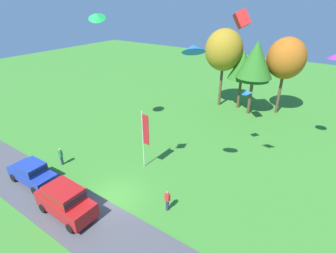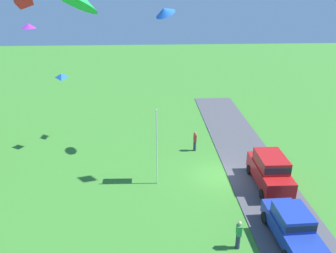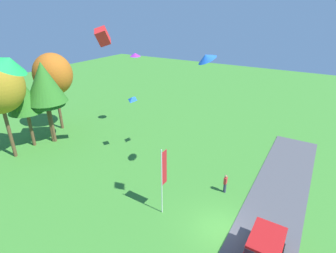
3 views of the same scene
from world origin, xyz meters
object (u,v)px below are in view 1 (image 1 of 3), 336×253
at_px(tree_right_of_center, 256,59).
at_px(car_suv_far_end, 65,200).
at_px(car_sedan_mid_row, 32,172).
at_px(person_watching_sky, 167,200).
at_px(kite_box_high_left, 242,19).
at_px(kite_delta_topmost, 336,56).
at_px(flag_banner, 145,133).
at_px(tree_far_right, 243,65).
at_px(tree_center_back, 286,59).
at_px(kite_delta_mid_center, 97,16).
at_px(tree_left_of_center, 224,50).
at_px(kite_delta_high_right, 193,48).
at_px(kite_diamond_trailing_tail, 246,92).
at_px(tree_far_left, 255,65).
at_px(person_beside_suv, 61,156).

bearing_deg(tree_right_of_center, car_suv_far_end, -99.88).
height_order(car_sedan_mid_row, person_watching_sky, car_sedan_mid_row).
height_order(car_suv_far_end, kite_box_high_left, kite_box_high_left).
xyz_separation_m(person_watching_sky, kite_delta_topmost, (7.15, 14.51, 8.58)).
bearing_deg(kite_box_high_left, flag_banner, -115.32).
bearing_deg(car_sedan_mid_row, tree_far_right, 73.11).
bearing_deg(tree_right_of_center, tree_center_back, 39.04).
relative_size(car_suv_far_end, kite_delta_mid_center, 2.90).
relative_size(car_sedan_mid_row, tree_right_of_center, 0.48).
bearing_deg(kite_delta_mid_center, tree_center_back, 50.72).
relative_size(tree_left_of_center, kite_delta_mid_center, 6.50).
height_order(person_watching_sky, tree_far_right, tree_far_right).
relative_size(tree_left_of_center, flag_banner, 1.89).
distance_m(tree_right_of_center, kite_delta_high_right, 18.62).
bearing_deg(flag_banner, tree_left_of_center, 93.53).
xyz_separation_m(tree_right_of_center, kite_diamond_trailing_tail, (2.48, -10.04, -0.85)).
xyz_separation_m(tree_left_of_center, tree_far_right, (2.58, 0.56, -1.75)).
xyz_separation_m(person_watching_sky, tree_left_of_center, (-5.71, 21.23, 6.78)).
xyz_separation_m(car_suv_far_end, kite_box_high_left, (5.13, 16.41, 10.88)).
xyz_separation_m(car_sedan_mid_row, kite_diamond_trailing_tail, (12.13, 14.29, 5.21)).
bearing_deg(tree_far_left, kite_delta_high_right, -85.22).
height_order(car_sedan_mid_row, kite_delta_high_right, kite_delta_high_right).
bearing_deg(kite_delta_high_right, tree_right_of_center, 94.55).
xyz_separation_m(tree_left_of_center, kite_diamond_trailing_tail, (6.96, -10.66, -1.40)).
bearing_deg(kite_delta_high_right, tree_far_left, 94.78).
xyz_separation_m(person_beside_suv, tree_center_back, (12.99, 23.77, 6.27)).
relative_size(tree_right_of_center, kite_diamond_trailing_tail, 12.37).
bearing_deg(tree_right_of_center, kite_diamond_trailing_tail, -76.11).
bearing_deg(tree_center_back, kite_delta_topmost, -57.49).
bearing_deg(kite_diamond_trailing_tail, tree_center_back, 87.81).
distance_m(car_suv_far_end, kite_box_high_left, 20.34).
height_order(tree_far_right, kite_box_high_left, kite_box_high_left).
bearing_deg(tree_left_of_center, kite_box_high_left, -60.20).
relative_size(flag_banner, kite_delta_mid_center, 3.44).
bearing_deg(person_watching_sky, car_sedan_mid_row, -161.10).
distance_m(car_suv_far_end, kite_delta_mid_center, 16.51).
distance_m(tree_left_of_center, kite_box_high_left, 11.51).
xyz_separation_m(tree_right_of_center, kite_delta_mid_center, (-10.92, -14.57, 5.20)).
height_order(car_suv_far_end, tree_far_right, tree_far_right).
bearing_deg(tree_right_of_center, flag_banner, -101.01).
relative_size(tree_far_left, kite_diamond_trailing_tail, 11.22).
bearing_deg(person_beside_suv, flag_banner, 31.20).
xyz_separation_m(car_suv_far_end, person_beside_suv, (-5.68, 3.60, -0.42)).
xyz_separation_m(person_watching_sky, tree_far_right, (-3.13, 21.79, 5.03)).
distance_m(flag_banner, kite_delta_mid_center, 11.93).
xyz_separation_m(car_sedan_mid_row, car_suv_far_end, (5.30, -0.64, 0.25)).
bearing_deg(tree_left_of_center, car_sedan_mid_row, -101.69).
relative_size(car_suv_far_end, kite_delta_high_right, 3.16).
height_order(tree_left_of_center, kite_delta_high_right, kite_delta_high_right).
height_order(tree_right_of_center, kite_diamond_trailing_tail, tree_right_of_center).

